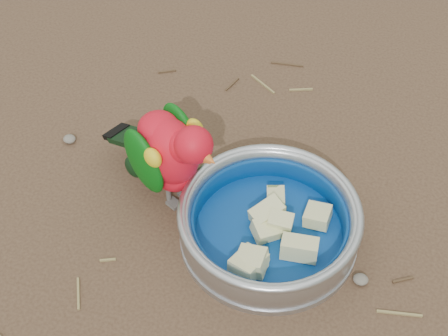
% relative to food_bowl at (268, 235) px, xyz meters
% --- Properties ---
extents(ground, '(60.00, 60.00, 0.00)m').
position_rel_food_bowl_xyz_m(ground, '(0.01, -0.06, -0.01)').
color(ground, '#4E3727').
extents(food_bowl, '(0.24, 0.24, 0.02)m').
position_rel_food_bowl_xyz_m(food_bowl, '(0.00, 0.00, 0.00)').
color(food_bowl, '#B2B2BA').
rests_on(food_bowl, ground).
extents(bowl_wall, '(0.24, 0.24, 0.04)m').
position_rel_food_bowl_xyz_m(bowl_wall, '(0.00, 0.00, 0.03)').
color(bowl_wall, '#B2B2BA').
rests_on(bowl_wall, food_bowl).
extents(fruit_wedges, '(0.14, 0.14, 0.03)m').
position_rel_food_bowl_xyz_m(fruit_wedges, '(0.00, 0.00, 0.02)').
color(fruit_wedges, beige).
rests_on(fruit_wedges, food_bowl).
extents(lory_parrot, '(0.22, 0.17, 0.16)m').
position_rel_food_bowl_xyz_m(lory_parrot, '(-0.15, 0.03, 0.07)').
color(lory_parrot, red).
rests_on(lory_parrot, ground).
extents(ground_debris, '(0.90, 0.80, 0.01)m').
position_rel_food_bowl_xyz_m(ground_debris, '(0.04, -0.00, -0.01)').
color(ground_debris, olive).
rests_on(ground_debris, ground).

